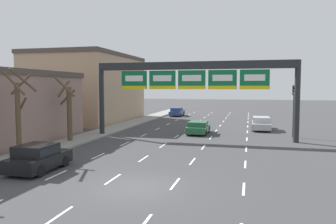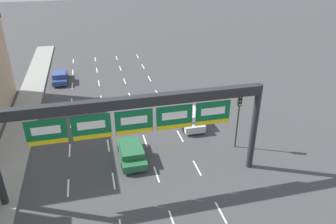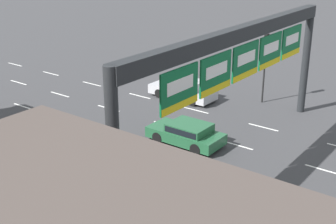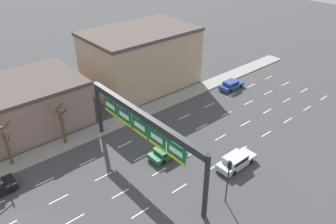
% 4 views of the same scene
% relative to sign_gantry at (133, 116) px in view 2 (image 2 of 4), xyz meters
% --- Properties ---
extents(lane_dashes, '(10.02, 67.00, 0.01)m').
position_rel_sign_gantry_xyz_m(lane_dashes, '(-0.00, -1.72, -5.68)').
color(lane_dashes, white).
rests_on(lane_dashes, ground_plane).
extents(sign_gantry, '(18.59, 0.70, 7.06)m').
position_rel_sign_gantry_xyz_m(sign_gantry, '(0.00, 0.00, 0.00)').
color(sign_gantry, '#232628').
rests_on(sign_gantry, ground_plane).
extents(car_blue, '(1.82, 4.30, 1.38)m').
position_rel_sign_gantry_xyz_m(car_blue, '(-6.40, 22.39, -4.95)').
color(car_blue, navy).
rests_on(car_blue, ground_plane).
extents(car_silver, '(1.96, 4.88, 1.46)m').
position_rel_sign_gantry_xyz_m(car_silver, '(6.39, 7.82, -4.91)').
color(car_silver, '#B7B7BC').
rests_on(car_silver, ground_plane).
extents(car_green, '(1.99, 4.34, 1.27)m').
position_rel_sign_gantry_xyz_m(car_green, '(0.09, 3.17, -5.00)').
color(car_green, '#235B38').
rests_on(car_green, ground_plane).
extents(traffic_light_near_gantry, '(0.30, 0.35, 4.90)m').
position_rel_sign_gantry_xyz_m(traffic_light_near_gantry, '(9.15, 2.92, -2.20)').
color(traffic_light_near_gantry, black).
rests_on(traffic_light_near_gantry, ground_plane).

